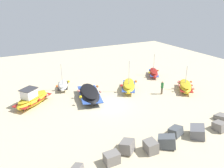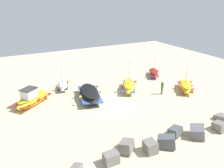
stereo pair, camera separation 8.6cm
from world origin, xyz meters
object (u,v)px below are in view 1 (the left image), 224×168
fishing_boat_2 (154,73)px  fishing_boat_4 (32,99)px  fishing_boat_5 (63,86)px  person_walking (162,87)px  fishing_boat_3 (129,86)px  fishing_boat_1 (90,94)px  fishing_boat_0 (185,86)px

fishing_boat_2 → fishing_boat_4: size_ratio=0.82×
fishing_boat_2 → fishing_boat_5: (13.27, -1.43, -0.05)m
fishing_boat_4 → person_walking: (-14.29, 4.25, 0.25)m
fishing_boat_5 → fishing_boat_3: bearing=-103.3°
fishing_boat_1 → fishing_boat_3: bearing=103.6°
fishing_boat_2 → fishing_boat_5: 13.35m
person_walking → fishing_boat_3: bearing=26.9°
fishing_boat_4 → fishing_boat_5: (-4.19, -2.90, -0.27)m
fishing_boat_2 → fishing_boat_3: bearing=-31.5°
fishing_boat_0 → fishing_boat_3: bearing=-79.2°
fishing_boat_1 → person_walking: size_ratio=3.40×
fishing_boat_3 → fishing_boat_5: size_ratio=1.23×
fishing_boat_0 → fishing_boat_2: (0.13, -6.21, -0.05)m
fishing_boat_4 → fishing_boat_3: bearing=133.8°
fishing_boat_1 → fishing_boat_3: 5.29m
fishing_boat_2 → fishing_boat_3: (6.12, 2.93, 0.09)m
fishing_boat_0 → fishing_boat_3: (6.25, -3.28, 0.04)m
fishing_boat_1 → fishing_boat_2: bearing=117.8°
fishing_boat_1 → fishing_boat_5: bearing=-143.7°
fishing_boat_3 → fishing_boat_0: bearing=-84.2°
fishing_boat_0 → fishing_boat_2: bearing=-140.3°
fishing_boat_0 → fishing_boat_3: fishing_boat_3 is taller
fishing_boat_1 → fishing_boat_5: 4.76m
fishing_boat_5 → person_walking: 12.38m
fishing_boat_2 → fishing_boat_3: fishing_boat_3 is taller
fishing_boat_3 → person_walking: fishing_boat_3 is taller
fishing_boat_2 → person_walking: size_ratio=2.23×
fishing_boat_3 → fishing_boat_4: fishing_boat_3 is taller
fishing_boat_4 → person_walking: bearing=124.6°
fishing_boat_1 → fishing_boat_2: size_ratio=1.53×
fishing_boat_0 → person_walking: (3.30, -0.49, 0.41)m
fishing_boat_3 → person_walking: size_ratio=2.58×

